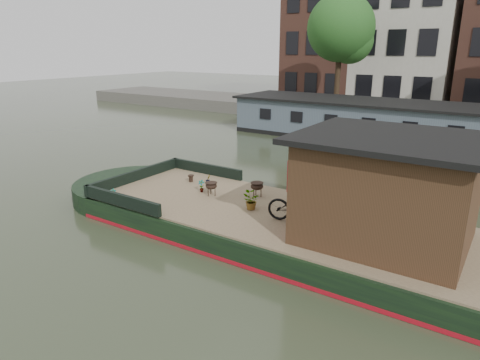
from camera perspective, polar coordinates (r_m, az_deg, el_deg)
The scene contains 20 objects.
ground at distance 11.48m, azimuth 7.49°, elevation -8.07°, with size 120.00×120.00×0.00m, color #2C3220.
houseboat_hull at distance 11.95m, azimuth 1.79°, elevation -5.43°, with size 14.01×4.02×0.60m.
houseboat_deck at distance 11.22m, azimuth 7.61°, elevation -5.18°, with size 11.80×3.80×0.05m, color #857352.
bow_bulwark at distance 13.97m, azimuth -11.29°, elevation 0.05°, with size 3.00×4.00×0.35m.
cabin at distance 10.10m, azimuth 19.06°, elevation -1.01°, with size 4.00×3.50×2.42m.
bicycle at distance 10.76m, azimuth 8.08°, elevation -3.49°, with size 0.59×1.70×0.90m, color black.
potted_plant_a at distance 13.07m, azimuth -5.17°, elevation -0.81°, with size 0.20×0.14×0.39m, color maroon.
potted_plant_b at distance 13.86m, azimuth -4.29°, elevation 0.08°, with size 0.16×0.13×0.30m, color brown.
potted_plant_c at distance 11.62m, azimuth 1.37°, elevation -2.78°, with size 0.45×0.39×0.50m, color brown.
potted_plant_d at distance 12.50m, azimuth 11.96°, elevation -1.47°, with size 0.33×0.33×0.59m, color maroon.
potted_plant_e at distance 12.88m, azimuth -16.53°, elevation -1.86°, with size 0.18×0.12×0.34m, color maroon.
brazier_front at distance 12.75m, azimuth -3.85°, elevation -1.19°, with size 0.38×0.38×0.41m, color black, non-canonical shape.
brazier_rear at distance 12.64m, azimuth 2.27°, elevation -1.26°, with size 0.40×0.40×0.43m, color black, non-canonical shape.
bollard_port at distance 14.13m, azimuth -6.56°, elevation 0.21°, with size 0.20×0.20×0.23m, color black.
bollard_stbd at distance 13.32m, azimuth -18.04°, elevation -1.68°, with size 0.18×0.18×0.20m, color black.
dinghy at distance 22.96m, azimuth 11.63°, elevation 5.39°, with size 1.98×2.78×0.58m, color black.
far_houseboat at distance 24.12m, azimuth 22.70°, elevation 6.62°, with size 20.40×4.40×2.11m.
quay at distance 30.53m, azimuth 25.11°, elevation 7.32°, with size 60.00×6.00×0.90m, color #47443F.
townhouse_row at distance 37.25m, azimuth 28.79°, elevation 19.95°, with size 27.25×8.00×16.50m.
tree_left at distance 30.45m, azimuth 13.58°, elevation 18.74°, with size 4.40×4.40×7.40m.
Camera 1 is at (4.47, -9.37, 4.89)m, focal length 32.00 mm.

